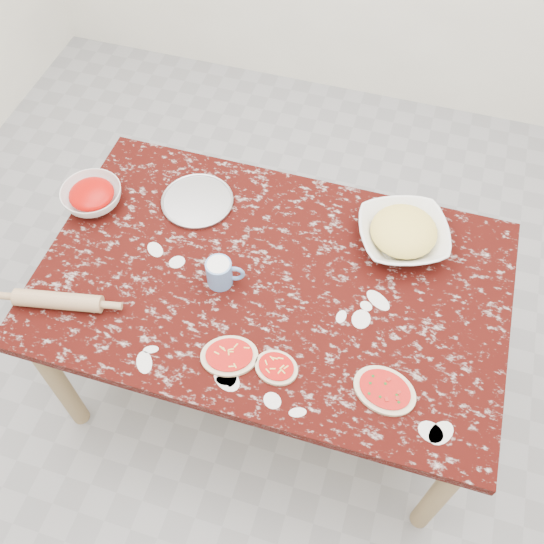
{
  "coord_description": "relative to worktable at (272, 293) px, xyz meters",
  "views": [
    {
      "loc": [
        0.34,
        -1.12,
        2.5
      ],
      "look_at": [
        0.0,
        0.0,
        0.8
      ],
      "focal_mm": 40.54,
      "sensor_mm": 36.0,
      "label": 1
    }
  ],
  "objects": [
    {
      "name": "flour_mug",
      "position": [
        -0.16,
        -0.05,
        0.14
      ],
      "size": [
        0.13,
        0.09,
        0.1
      ],
      "color": "#5B83BE",
      "rests_on": "worktable"
    },
    {
      "name": "rolling_pin",
      "position": [
        -0.65,
        -0.3,
        0.11
      ],
      "size": [
        0.3,
        0.11,
        0.06
      ],
      "primitive_type": "cylinder",
      "rotation": [
        0.0,
        1.57,
        0.19
      ],
      "color": "tan",
      "rests_on": "worktable"
    },
    {
      "name": "pizza_mid",
      "position": [
        0.11,
        -0.31,
        0.09
      ],
      "size": [
        0.16,
        0.14,
        0.02
      ],
      "color": "beige",
      "rests_on": "worktable"
    },
    {
      "name": "cheese_bowl",
      "position": [
        0.39,
        0.29,
        0.12
      ],
      "size": [
        0.41,
        0.41,
        0.08
      ],
      "primitive_type": "imported",
      "rotation": [
        0.0,
        0.0,
        0.36
      ],
      "color": "white",
      "rests_on": "worktable"
    },
    {
      "name": "ground",
      "position": [
        0.0,
        0.0,
        -0.67
      ],
      "size": [
        4.0,
        4.0,
        0.0
      ],
      "primitive_type": "plane",
      "color": "gray"
    },
    {
      "name": "pizza_tray",
      "position": [
        -0.37,
        0.26,
        0.09
      ],
      "size": [
        0.35,
        0.35,
        0.01
      ],
      "primitive_type": "cylinder",
      "rotation": [
        0.0,
        0.0,
        0.42
      ],
      "color": "#B2B2B7",
      "rests_on": "worktable"
    },
    {
      "name": "worktable",
      "position": [
        0.0,
        0.0,
        0.0
      ],
      "size": [
        1.6,
        1.0,
        0.75
      ],
      "color": "black",
      "rests_on": "ground"
    },
    {
      "name": "pizza_left",
      "position": [
        -0.04,
        -0.32,
        0.09
      ],
      "size": [
        0.22,
        0.19,
        0.02
      ],
      "color": "beige",
      "rests_on": "worktable"
    },
    {
      "name": "sauce_bowl",
      "position": [
        -0.74,
        0.14,
        0.12
      ],
      "size": [
        0.25,
        0.25,
        0.07
      ],
      "primitive_type": "imported",
      "rotation": [
        0.0,
        0.0,
        -0.15
      ],
      "color": "white",
      "rests_on": "worktable"
    },
    {
      "name": "pizza_right",
      "position": [
        0.45,
        -0.29,
        0.09
      ],
      "size": [
        0.23,
        0.19,
        0.02
      ],
      "color": "beige",
      "rests_on": "worktable"
    }
  ]
}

